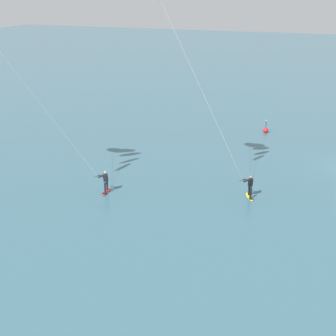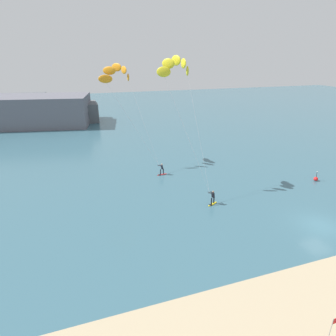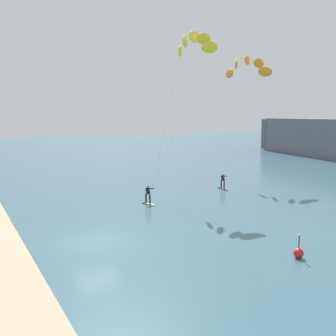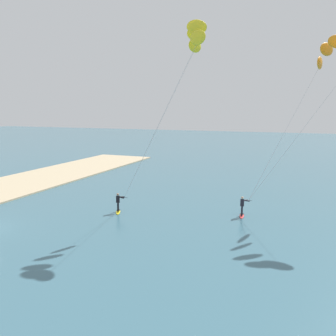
# 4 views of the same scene
# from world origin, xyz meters

# --- Properties ---
(ground_plane) EXTENTS (240.00, 240.00, 0.00)m
(ground_plane) POSITION_xyz_m (0.00, 0.00, 0.00)
(ground_plane) COLOR #386070
(kitesurfer_nearshore) EXTENTS (5.47, 7.98, 15.71)m
(kitesurfer_nearshore) POSITION_xyz_m (-10.29, 13.22, 13.92)
(kitesurfer_nearshore) COLOR yellow
(kitesurfer_nearshore) RESTS_ON ground
(kitesurfer_mid_water) EXTENTS (7.97, 8.96, 14.73)m
(kitesurfer_mid_water) POSITION_xyz_m (-15.16, 23.74, 12.96)
(kitesurfer_mid_water) COLOR red
(kitesurfer_mid_water) RESTS_ON ground
(marker_buoy) EXTENTS (0.56, 0.56, 1.38)m
(marker_buoy) POSITION_xyz_m (8.03, 8.86, 0.30)
(marker_buoy) COLOR red
(marker_buoy) RESTS_ON ground
(beach_flag) EXTENTS (0.56, 0.05, 2.20)m
(beach_flag) POSITION_xyz_m (-9.72, -10.04, 1.70)
(beach_flag) COLOR gray
(beach_flag) RESTS_ON sand_strip
(distant_headland) EXTENTS (35.29, 20.99, 7.00)m
(distant_headland) POSITION_xyz_m (-33.77, 59.32, 3.13)
(distant_headland) COLOR #565B60
(distant_headland) RESTS_ON ground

